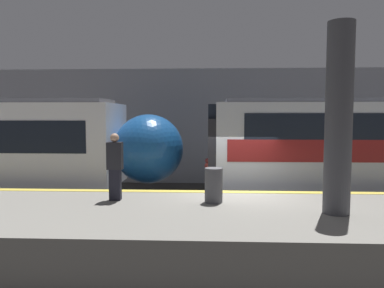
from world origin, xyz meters
name	(u,v)px	position (x,y,z in m)	size (l,w,h in m)	color
ground_plane	(238,226)	(0.00, 0.00, 0.00)	(120.00, 120.00, 0.00)	#282623
platform	(245,232)	(0.00, -2.14, 0.51)	(40.00, 4.28, 1.03)	gray
station_rear_barrier	(227,126)	(0.00, 6.84, 2.65)	(50.00, 0.15, 5.30)	gray
support_pillar_near	(339,119)	(1.95, -2.33, 3.08)	(0.57, 0.57, 4.12)	#47474C
person_waiting	(115,165)	(-3.19, -1.28, 1.92)	(0.38, 0.24, 1.69)	black
trash_bin	(214,185)	(-0.71, -1.41, 1.45)	(0.44, 0.44, 0.85)	#4C4C51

